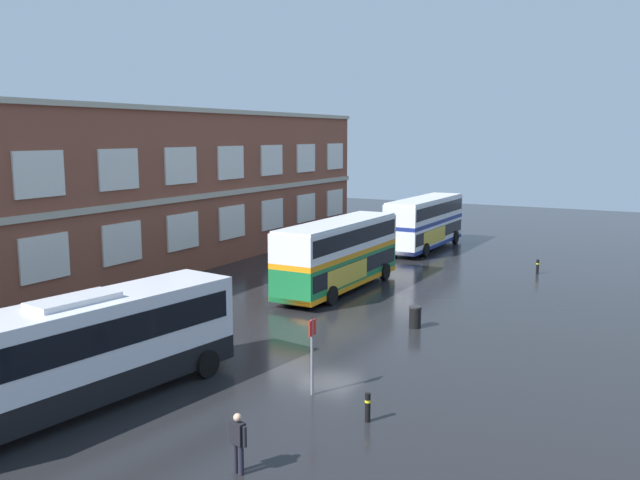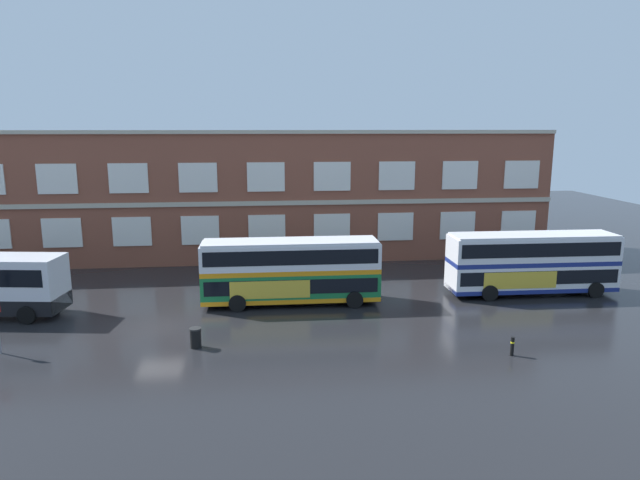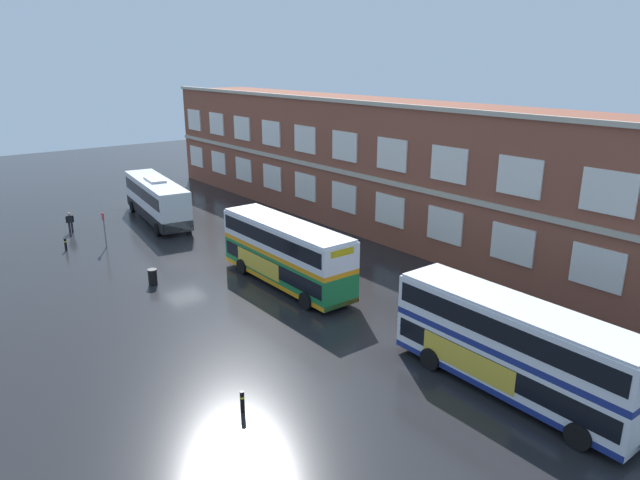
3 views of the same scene
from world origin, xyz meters
name	(u,v)px [view 3 (image 3 of 3)]	position (x,y,z in m)	size (l,w,h in m)	color
ground_plane	(209,258)	(0.00, 2.00, 0.00)	(120.00, 120.00, 0.00)	black
brick_terminal_building	(381,164)	(1.01, 17.98, 5.22)	(57.89, 8.19, 10.72)	brown
double_decker_near	(286,252)	(7.63, 3.51, 2.15)	(11.02, 2.93, 4.07)	#197038
double_decker_middle	(513,346)	(23.64, 3.96, 2.15)	(11.03, 2.96, 4.07)	silver
touring_coach	(157,200)	(-11.80, 3.25, 1.91)	(12.24, 4.20, 3.80)	silver
waiting_passenger	(70,221)	(-12.81, -3.89, 0.93)	(0.30, 0.64, 1.70)	black
bus_stand_flag	(104,226)	(-7.07, -2.94, 1.64)	(0.44, 0.10, 2.70)	slate
station_litter_bin	(153,277)	(2.44, -3.18, 0.52)	(0.60, 0.60, 1.03)	black
safety_bollard_west	(242,401)	(17.90, -5.85, 0.49)	(0.19, 0.19, 0.95)	black
safety_bollard_east	(66,244)	(-8.16, -5.56, 0.49)	(0.19, 0.19, 0.95)	black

